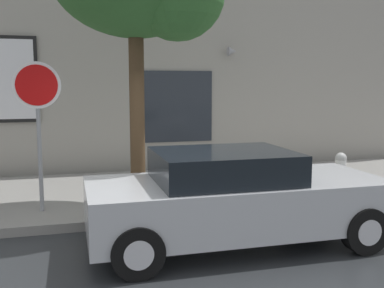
# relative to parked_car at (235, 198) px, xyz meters

# --- Properties ---
(ground_plane) EXTENTS (60.00, 60.00, 0.00)m
(ground_plane) POSITION_rel_parked_car_xyz_m (-1.24, 0.13, -0.68)
(ground_plane) COLOR #282B2D
(sidewalk) EXTENTS (20.00, 4.00, 0.15)m
(sidewalk) POSITION_rel_parked_car_xyz_m (-1.24, 3.13, -0.60)
(sidewalk) COLOR gray
(sidewalk) RESTS_ON ground
(building_facade) EXTENTS (20.00, 0.67, 7.00)m
(building_facade) POSITION_rel_parked_car_xyz_m (-1.27, 5.63, 2.81)
(building_facade) COLOR #9E998E
(building_facade) RESTS_ON ground
(parked_car) EXTENTS (4.16, 1.80, 1.35)m
(parked_car) POSITION_rel_parked_car_xyz_m (0.00, 0.00, 0.00)
(parked_car) COLOR #B7BABF
(parked_car) RESTS_ON ground
(fire_hydrant) EXTENTS (0.30, 0.44, 0.75)m
(fire_hydrant) POSITION_rel_parked_car_xyz_m (3.06, 2.09, -0.16)
(fire_hydrant) COLOR white
(fire_hydrant) RESTS_ON sidewalk
(stop_sign) EXTENTS (0.76, 0.10, 2.48)m
(stop_sign) POSITION_rel_parked_car_xyz_m (-2.70, 1.95, 1.22)
(stop_sign) COLOR gray
(stop_sign) RESTS_ON sidewalk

